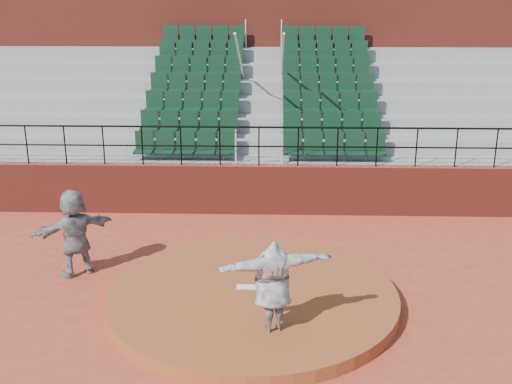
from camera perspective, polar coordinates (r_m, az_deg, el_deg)
ground at (r=12.36m, az=-0.35°, el=-9.85°), size 90.00×90.00×0.00m
pitchers_mound at (r=12.30m, az=-0.35°, el=-9.34°), size 5.50×5.50×0.25m
pitching_rubber at (r=12.37m, az=-0.33°, el=-8.44°), size 0.60×0.15×0.03m
boundary_wall at (r=16.72m, az=0.26°, el=0.25°), size 24.00×0.30×1.30m
wall_railing at (r=16.34m, az=0.26°, el=4.85°), size 24.04×0.05×1.03m
seating_deck at (r=20.03m, az=0.53°, el=5.62°), size 24.00×5.97×4.63m
press_box_facade at (r=23.60m, az=0.75°, el=12.76°), size 24.00×3.00×7.10m
pitcher at (r=10.66m, az=1.51°, el=-8.34°), size 2.04×1.11×1.60m
fielder at (r=13.67m, az=-15.82°, el=-3.47°), size 1.71×1.44×1.85m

